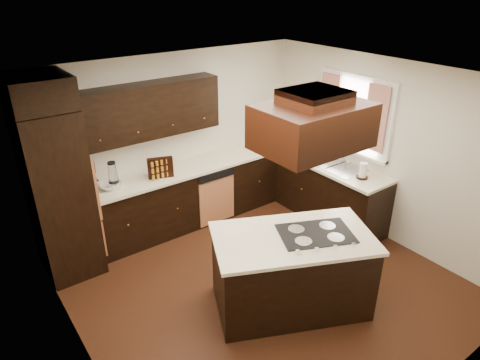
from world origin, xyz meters
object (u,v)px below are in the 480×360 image
Objects in this scene: range_hood at (313,126)px; spice_rack at (160,168)px; oven_column at (59,195)px; island at (291,273)px.

range_hood is 3.07× the size of spice_rack.
oven_column is 6.19× the size of spice_rack.
oven_column is at bearing 129.74° from range_hood.
island is 2.30m from spice_rack.
island is (1.80, -2.18, -0.62)m from oven_column.
spice_rack is (1.33, -0.01, 0.00)m from oven_column.
range_hood reaches higher than island.
oven_column is 1.33m from spice_rack.
oven_column is at bearing 154.55° from island.
range_hood reaches higher than spice_rack.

